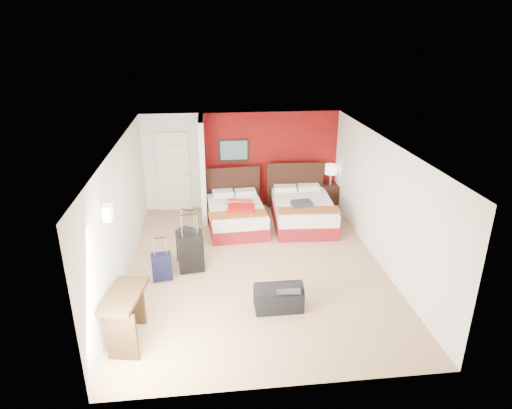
{
  "coord_description": "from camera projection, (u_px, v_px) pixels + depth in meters",
  "views": [
    {
      "loc": [
        -0.87,
        -7.72,
        4.44
      ],
      "look_at": [
        0.1,
        0.8,
        1.0
      ],
      "focal_mm": 30.92,
      "sensor_mm": 36.0,
      "label": 1
    }
  ],
  "objects": [
    {
      "name": "table_lamp",
      "position": [
        331.0,
        175.0,
        11.45
      ],
      "size": [
        0.41,
        0.41,
        0.55
      ],
      "primitive_type": "cylinder",
      "rotation": [
        0.0,
        0.0,
        -0.42
      ],
      "color": "silver",
      "rests_on": "nightstand"
    },
    {
      "name": "red_suitcase_open",
      "position": [
        241.0,
        205.0,
        10.28
      ],
      "size": [
        0.72,
        0.91,
        0.1
      ],
      "primitive_type": "cube",
      "rotation": [
        0.0,
        0.0,
        -0.16
      ],
      "color": "#B1140F",
      "rests_on": "bed_left"
    },
    {
      "name": "partition_wall",
      "position": [
        203.0,
        169.0,
        10.7
      ],
      "size": [
        0.12,
        1.2,
        2.5
      ],
      "primitive_type": "cube",
      "color": "silver",
      "rests_on": "ground"
    },
    {
      "name": "duffel_bag",
      "position": [
        278.0,
        298.0,
        7.44
      ],
      "size": [
        0.81,
        0.44,
        0.41
      ],
      "primitive_type": "cube",
      "rotation": [
        0.0,
        0.0,
        0.01
      ],
      "color": "black",
      "rests_on": "ground"
    },
    {
      "name": "ground",
      "position": [
        256.0,
        265.0,
        8.87
      ],
      "size": [
        6.5,
        6.5,
        0.0
      ],
      "primitive_type": "plane",
      "color": "tan",
      "rests_on": "ground"
    },
    {
      "name": "nightstand",
      "position": [
        329.0,
        196.0,
        11.67
      ],
      "size": [
        0.46,
        0.46,
        0.62
      ],
      "primitive_type": "cube",
      "rotation": [
        0.0,
        0.0,
        0.05
      ],
      "color": "black",
      "rests_on": "ground"
    },
    {
      "name": "red_accent_panel",
      "position": [
        270.0,
        160.0,
        11.46
      ],
      "size": [
        3.5,
        0.04,
        2.5
      ],
      "primitive_type": "cube",
      "color": "maroon",
      "rests_on": "ground"
    },
    {
      "name": "suitcase_black",
      "position": [
        191.0,
        254.0,
        8.54
      ],
      "size": [
        0.52,
        0.36,
        0.73
      ],
      "primitive_type": "cube",
      "rotation": [
        0.0,
        0.0,
        0.12
      ],
      "color": "black",
      "rests_on": "ground"
    },
    {
      "name": "suitcase_charcoal",
      "position": [
        190.0,
        246.0,
        8.92
      ],
      "size": [
        0.54,
        0.46,
        0.68
      ],
      "primitive_type": "cube",
      "rotation": [
        0.0,
        0.0,
        -0.49
      ],
      "color": "black",
      "rests_on": "ground"
    },
    {
      "name": "jacket_bundle",
      "position": [
        302.0,
        204.0,
        10.23
      ],
      "size": [
        0.49,
        0.41,
        0.11
      ],
      "primitive_type": "cube",
      "rotation": [
        0.0,
        0.0,
        0.1
      ],
      "color": "#38383D",
      "rests_on": "bed_right"
    },
    {
      "name": "entry_door",
      "position": [
        174.0,
        172.0,
        11.25
      ],
      "size": [
        0.82,
        0.06,
        2.05
      ],
      "primitive_type": "cube",
      "color": "silver",
      "rests_on": "ground"
    },
    {
      "name": "desk",
      "position": [
        126.0,
        317.0,
        6.6
      ],
      "size": [
        0.67,
        1.07,
        0.83
      ],
      "primitive_type": "cube",
      "rotation": [
        0.0,
        0.0,
        -0.18
      ],
      "color": "#322110",
      "rests_on": "ground"
    },
    {
      "name": "jacket_draped",
      "position": [
        288.0,
        287.0,
        7.32
      ],
      "size": [
        0.44,
        0.38,
        0.05
      ],
      "primitive_type": "cube",
      "rotation": [
        0.0,
        0.0,
        -0.12
      ],
      "color": "#36363A",
      "rests_on": "duffel_bag"
    },
    {
      "name": "room_walls",
      "position": [
        184.0,
        186.0,
        9.56
      ],
      "size": [
        5.02,
        6.52,
        2.5
      ],
      "color": "white",
      "rests_on": "ground"
    },
    {
      "name": "suitcase_navy",
      "position": [
        162.0,
        268.0,
        8.27
      ],
      "size": [
        0.39,
        0.27,
        0.51
      ],
      "primitive_type": "cube",
      "rotation": [
        0.0,
        0.0,
        0.14
      ],
      "color": "black",
      "rests_on": "ground"
    },
    {
      "name": "bed_left",
      "position": [
        236.0,
        216.0,
        10.48
      ],
      "size": [
        1.39,
        1.91,
        0.55
      ],
      "primitive_type": "cube",
      "rotation": [
        0.0,
        0.0,
        0.06
      ],
      "color": "silver",
      "rests_on": "ground"
    },
    {
      "name": "bed_right",
      "position": [
        303.0,
        213.0,
        10.64
      ],
      "size": [
        1.51,
        2.06,
        0.59
      ],
      "primitive_type": "cube",
      "rotation": [
        0.0,
        0.0,
        -0.06
      ],
      "color": "white",
      "rests_on": "ground"
    }
  ]
}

